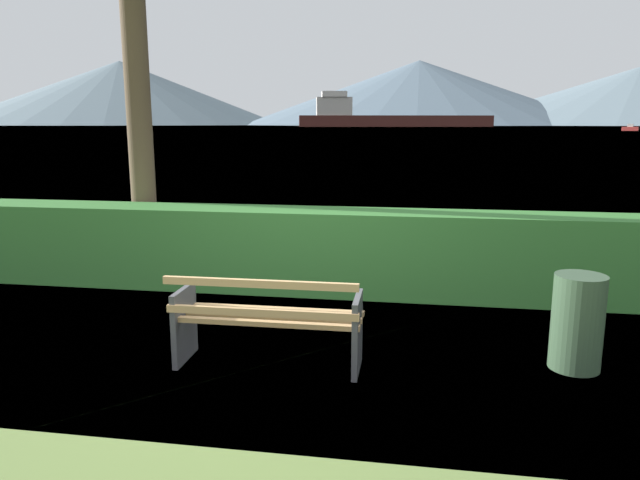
% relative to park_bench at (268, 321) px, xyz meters
% --- Properties ---
extents(ground_plane, '(1400.00, 1400.00, 0.00)m').
position_rel_park_bench_xyz_m(ground_plane, '(-0.00, 0.06, -0.42)').
color(ground_plane, olive).
extents(water_surface, '(620.00, 620.00, 0.00)m').
position_rel_park_bench_xyz_m(water_surface, '(-0.00, 308.63, -0.42)').
color(water_surface, '#7A99A8').
rests_on(water_surface, ground_plane).
extents(park_bench, '(1.66, 0.58, 0.87)m').
position_rel_park_bench_xyz_m(park_bench, '(0.00, 0.00, 0.00)').
color(park_bench, tan).
rests_on(park_bench, ground_plane).
extents(hedge_row, '(10.26, 0.74, 1.06)m').
position_rel_park_bench_xyz_m(hedge_row, '(-0.00, 2.47, 0.10)').
color(hedge_row, '#387A33').
rests_on(hedge_row, ground_plane).
extents(trash_bin, '(0.44, 0.44, 0.85)m').
position_rel_park_bench_xyz_m(trash_bin, '(2.69, 0.41, 0.00)').
color(trash_bin, '#385138').
rests_on(trash_bin, ground_plane).
extents(cargo_ship_large, '(103.04, 34.14, 18.27)m').
position_rel_park_bench_xyz_m(cargo_ship_large, '(-19.06, 316.53, 4.68)').
color(cargo_ship_large, '#471E19').
rests_on(cargo_ship_large, water_surface).
extents(fishing_boat_near, '(4.15, 2.79, 1.85)m').
position_rel_park_bench_xyz_m(fishing_boat_near, '(57.31, 167.51, 0.25)').
color(fishing_boat_near, '#B2332D').
rests_on(fishing_boat_near, water_surface).
extents(distant_hills, '(821.20, 355.72, 62.64)m').
position_rel_park_bench_xyz_m(distant_hills, '(-40.86, 577.29, 28.89)').
color(distant_hills, slate).
rests_on(distant_hills, ground_plane).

